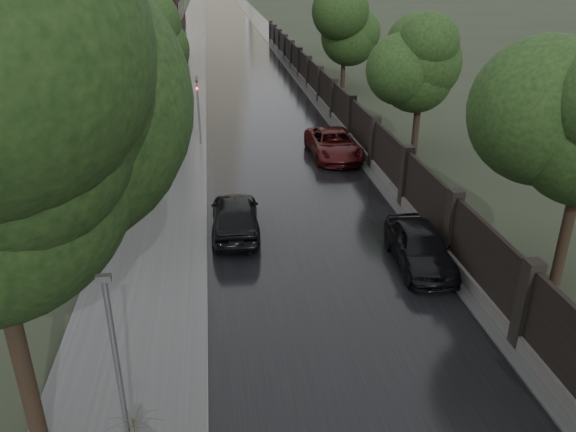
{
  "coord_description": "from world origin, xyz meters",
  "views": [
    {
      "loc": [
        -3.46,
        -6.77,
        9.79
      ],
      "look_at": [
        -1.03,
        11.27,
        1.5
      ],
      "focal_mm": 35.0,
      "sensor_mm": 36.0,
      "label": 1
    }
  ],
  "objects_px": {
    "tree_right_b": "(422,63)",
    "traffic_light": "(198,105)",
    "lamp_post": "(121,392)",
    "car_right_near": "(420,246)",
    "car_right_far": "(333,144)",
    "tree_left_far": "(135,42)",
    "hatchback_left": "(235,215)",
    "tree_right_c": "(345,26)"
  },
  "relations": [
    {
      "from": "traffic_light",
      "to": "hatchback_left",
      "type": "relative_size",
      "value": 0.88
    },
    {
      "from": "car_right_far",
      "to": "hatchback_left",
      "type": "bearing_deg",
      "value": -124.48
    },
    {
      "from": "tree_left_far",
      "to": "car_right_far",
      "type": "bearing_deg",
      "value": -36.45
    },
    {
      "from": "lamp_post",
      "to": "tree_left_far",
      "type": "bearing_deg",
      "value": 95.21
    },
    {
      "from": "car_right_near",
      "to": "tree_right_c",
      "type": "bearing_deg",
      "value": 84.44
    },
    {
      "from": "car_right_far",
      "to": "car_right_near",
      "type": "bearing_deg",
      "value": -88.89
    },
    {
      "from": "tree_right_b",
      "to": "hatchback_left",
      "type": "bearing_deg",
      "value": -139.54
    },
    {
      "from": "tree_right_c",
      "to": "car_right_near",
      "type": "bearing_deg",
      "value": -97.73
    },
    {
      "from": "tree_left_far",
      "to": "tree_right_c",
      "type": "bearing_deg",
      "value": 32.83
    },
    {
      "from": "lamp_post",
      "to": "hatchback_left",
      "type": "height_order",
      "value": "lamp_post"
    },
    {
      "from": "tree_left_far",
      "to": "tree_right_b",
      "type": "xyz_separation_m",
      "value": [
        15.5,
        -8.0,
        -0.29
      ]
    },
    {
      "from": "tree_right_b",
      "to": "car_right_near",
      "type": "relative_size",
      "value": 1.61
    },
    {
      "from": "lamp_post",
      "to": "traffic_light",
      "type": "relative_size",
      "value": 1.28
    },
    {
      "from": "traffic_light",
      "to": "car_right_near",
      "type": "relative_size",
      "value": 0.92
    },
    {
      "from": "tree_right_b",
      "to": "car_right_near",
      "type": "distance_m",
      "value": 13.55
    },
    {
      "from": "tree_right_b",
      "to": "car_right_far",
      "type": "bearing_deg",
      "value": -179.37
    },
    {
      "from": "tree_right_c",
      "to": "lamp_post",
      "type": "distance_m",
      "value": 40.67
    },
    {
      "from": "tree_right_b",
      "to": "car_right_far",
      "type": "height_order",
      "value": "tree_right_b"
    },
    {
      "from": "tree_left_far",
      "to": "car_right_near",
      "type": "height_order",
      "value": "tree_left_far"
    },
    {
      "from": "lamp_post",
      "to": "car_right_far",
      "type": "relative_size",
      "value": 0.97
    },
    {
      "from": "tree_left_far",
      "to": "lamp_post",
      "type": "height_order",
      "value": "tree_left_far"
    },
    {
      "from": "car_right_near",
      "to": "traffic_light",
      "type": "bearing_deg",
      "value": 119.02
    },
    {
      "from": "car_right_near",
      "to": "tree_left_far",
      "type": "bearing_deg",
      "value": 121.59
    },
    {
      "from": "tree_right_b",
      "to": "car_right_near",
      "type": "xyz_separation_m",
      "value": [
        -4.1,
        -12.21,
        -4.21
      ]
    },
    {
      "from": "tree_left_far",
      "to": "lamp_post",
      "type": "xyz_separation_m",
      "value": [
        2.6,
        -28.5,
        -2.57
      ]
    },
    {
      "from": "lamp_post",
      "to": "traffic_light",
      "type": "height_order",
      "value": "lamp_post"
    },
    {
      "from": "tree_left_far",
      "to": "tree_right_c",
      "type": "distance_m",
      "value": 18.45
    },
    {
      "from": "tree_right_b",
      "to": "car_right_far",
      "type": "distance_m",
      "value": 6.24
    },
    {
      "from": "tree_right_b",
      "to": "traffic_light",
      "type": "distance_m",
      "value": 12.44
    },
    {
      "from": "tree_left_far",
      "to": "traffic_light",
      "type": "relative_size",
      "value": 1.85
    },
    {
      "from": "tree_right_c",
      "to": "car_right_far",
      "type": "height_order",
      "value": "tree_right_c"
    },
    {
      "from": "lamp_post",
      "to": "car_right_near",
      "type": "distance_m",
      "value": 12.24
    },
    {
      "from": "car_right_far",
      "to": "traffic_light",
      "type": "bearing_deg",
      "value": 155.82
    },
    {
      "from": "tree_right_c",
      "to": "hatchback_left",
      "type": "xyz_separation_m",
      "value": [
        -10.35,
        -26.82,
        -4.17
      ]
    },
    {
      "from": "tree_left_far",
      "to": "hatchback_left",
      "type": "relative_size",
      "value": 1.62
    },
    {
      "from": "tree_right_c",
      "to": "traffic_light",
      "type": "relative_size",
      "value": 1.75
    },
    {
      "from": "tree_right_b",
      "to": "hatchback_left",
      "type": "relative_size",
      "value": 1.54
    },
    {
      "from": "traffic_light",
      "to": "car_right_far",
      "type": "distance_m",
      "value": 7.99
    },
    {
      "from": "tree_right_b",
      "to": "traffic_light",
      "type": "height_order",
      "value": "tree_right_b"
    },
    {
      "from": "tree_right_b",
      "to": "lamp_post",
      "type": "height_order",
      "value": "tree_right_b"
    },
    {
      "from": "tree_right_b",
      "to": "hatchback_left",
      "type": "xyz_separation_m",
      "value": [
        -10.35,
        -8.82,
        -4.17
      ]
    },
    {
      "from": "traffic_light",
      "to": "hatchback_left",
      "type": "xyz_separation_m",
      "value": [
        1.45,
        -11.82,
        -1.62
      ]
    }
  ]
}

